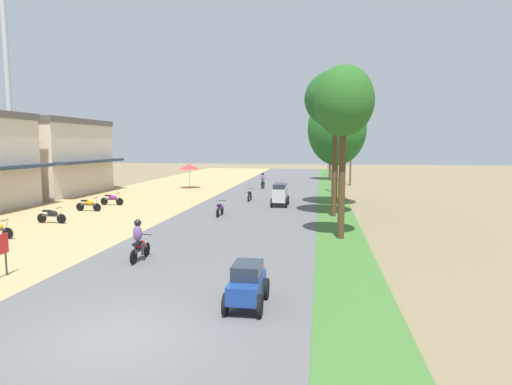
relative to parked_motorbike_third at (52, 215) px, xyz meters
The scene contains 21 objects.
ground_plane 16.96m from the parked_motorbike_third, 50.94° to the right, with size 180.00×180.00×0.00m, color #7A6B4C.
road_strip 16.95m from the parked_motorbike_third, 50.94° to the right, with size 9.00×140.00×0.08m, color #565659.
median_strip 21.02m from the parked_motorbike_third, 38.78° to the right, with size 2.40×140.00×0.06m, color #3D6B2D.
shophouse_mid 16.90m from the parked_motorbike_third, 123.93° to the left, with size 8.38×10.23×6.90m.
parked_motorbike_third is the anchor object (origin of this frame).
parked_motorbike_fourth 4.48m from the parked_motorbike_third, 93.55° to the left, with size 1.80×0.54×0.94m.
parked_motorbike_fifth 7.44m from the parked_motorbike_third, 90.76° to the left, with size 1.80×0.54×0.94m.
vendor_umbrella 20.44m from the parked_motorbike_third, 84.64° to the left, with size 2.20×2.20×2.52m.
median_tree_nearest 17.50m from the parked_motorbike_third, ahead, with size 2.86×2.86×8.26m.
median_tree_second 18.27m from the parked_motorbike_third, 16.97° to the left, with size 3.87×3.87×9.13m.
median_tree_third 20.19m from the parked_motorbike_third, 32.12° to the left, with size 4.35×4.35×8.41m.
median_tree_fourth 36.79m from the parked_motorbike_third, 62.79° to the left, with size 4.17×4.17×8.98m.
streetlamp_near 25.02m from the parked_motorbike_third, 48.17° to the left, with size 3.16×0.20×7.64m.
streetlamp_mid 44.61m from the parked_motorbike_third, 68.21° to the left, with size 3.16×0.20×8.48m.
utility_pole_near 32.47m from the parked_motorbike_third, 54.61° to the left, with size 1.80×0.20×8.05m.
car_hatchback_blue 17.20m from the parked_motorbike_third, 39.09° to the right, with size 1.04×2.00×1.23m.
car_van_silver 15.24m from the parked_motorbike_third, 35.23° to the left, with size 1.19×2.41×1.67m.
motorbike_ahead_second 10.81m from the parked_motorbike_third, 39.18° to the right, with size 0.54×1.80×1.66m.
motorbike_ahead_third 9.85m from the parked_motorbike_third, 23.13° to the left, with size 0.54×1.80×0.94m.
motorbike_ahead_fourth 14.91m from the parked_motorbike_third, 49.14° to the left, with size 0.54×1.80×0.94m.
motorbike_ahead_fifth 22.89m from the parked_motorbike_third, 65.37° to the left, with size 0.54×1.80×1.66m.
Camera 1 is at (4.64, -9.08, 4.63)m, focal length 29.83 mm.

